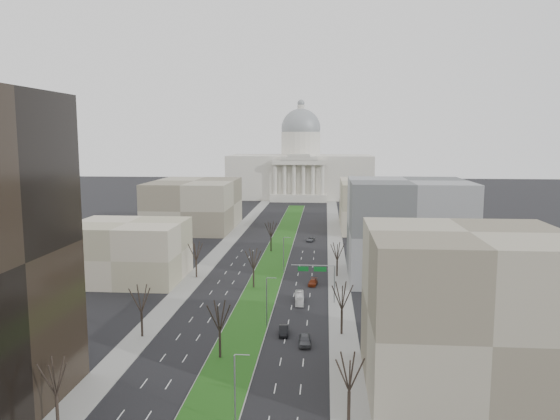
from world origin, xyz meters
The scene contains 28 objects.
ground centered at (0.00, 120.00, 0.00)m, with size 600.00×600.00×0.00m, color black.
median centered at (0.00, 118.99, 0.10)m, with size 8.00×222.03×0.20m.
sidewalk_left centered at (-17.50, 95.00, 0.07)m, with size 5.00×330.00×0.15m, color gray.
sidewalk_right centered at (17.50, 95.00, 0.07)m, with size 5.00×330.00×0.15m, color gray.
capitol centered at (0.00, 269.59, 16.31)m, with size 80.00×46.00×55.00m.
building_beige_left centered at (-33.00, 85.00, 7.00)m, with size 26.00×22.00×14.00m, color tan.
building_tan_right centered at (33.00, 32.00, 11.00)m, with size 26.00×24.00×22.00m, color #786F5C.
building_grey_right centered at (34.00, 92.00, 12.00)m, with size 28.00×26.00×24.00m, color #595C5E.
building_far_left centered at (-35.00, 160.00, 9.00)m, with size 30.00×40.00×18.00m, color #786F5C.
building_far_right centered at (35.00, 165.00, 9.00)m, with size 30.00×40.00×18.00m, color tan.
tree_left_near centered at (-17.20, 18.00, 6.61)m, with size 5.10×5.10×9.18m.
tree_left_mid centered at (-17.20, 48.00, 7.00)m, with size 5.40×5.40×9.72m.
tree_left_far centered at (-17.20, 88.00, 6.84)m, with size 5.28×5.28×9.50m.
tree_right_near centered at (17.20, 22.00, 6.69)m, with size 5.16×5.16×9.29m.
tree_right_mid centered at (17.20, 52.00, 7.16)m, with size 5.52×5.52×9.94m.
tree_right_far centered at (17.20, 92.00, 6.53)m, with size 5.04×5.04×9.07m.
tree_median_a centered at (-2.00, 40.00, 7.00)m, with size 5.40×5.40×9.72m.
tree_median_b centered at (-2.00, 80.00, 7.00)m, with size 5.40×5.40×9.72m.
tree_median_c centered at (-2.00, 120.00, 7.00)m, with size 5.40×5.40×9.72m.
streetlamp_median_a centered at (3.76, 20.00, 4.81)m, with size 1.90×0.20×9.16m.
streetlamp_median_b centered at (3.76, 55.00, 4.81)m, with size 1.90×0.20×9.16m.
streetlamp_median_c centered at (3.76, 95.00, 4.81)m, with size 1.90×0.20×9.16m.
mast_arm_signs centered at (13.49, 70.03, 6.11)m, with size 9.12×0.24×8.09m.
car_grey_near centered at (10.98, 46.65, 0.84)m, with size 1.98×4.91×1.67m, color #47494F.
car_black centered at (7.12, 51.17, 0.76)m, with size 1.62×4.63×1.53m, color black.
car_red centered at (11.42, 83.55, 0.66)m, with size 1.86×4.58×1.33m, color #65220D.
car_grey_far centered at (9.38, 137.40, 0.66)m, with size 2.18×4.74×1.32m, color #52545A.
box_van centered at (8.97, 69.65, 1.02)m, with size 1.71×7.32×2.04m, color white.
Camera 1 is at (14.08, -40.23, 34.36)m, focal length 35.00 mm.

